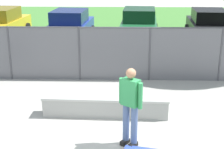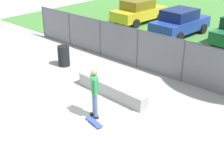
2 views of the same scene
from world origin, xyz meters
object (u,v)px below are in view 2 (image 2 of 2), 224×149
(car_yellow, at_px, (139,11))
(trash_bin, at_px, (64,56))
(skateboard, at_px, (94,122))
(car_blue, at_px, (180,22))
(concrete_ledge, at_px, (111,89))
(skateboarder, at_px, (94,91))

(car_yellow, xyz_separation_m, trash_bin, (2.23, -8.80, -0.34))
(skateboard, distance_m, trash_bin, 5.35)
(skateboard, xyz_separation_m, car_yellow, (-6.88, 11.40, 0.77))
(skateboard, relative_size, trash_bin, 0.83)
(skateboard, xyz_separation_m, car_blue, (-3.09, 10.70, 0.77))
(concrete_ledge, distance_m, trash_bin, 3.83)
(skateboarder, bearing_deg, car_blue, 105.17)
(skateboarder, bearing_deg, skateboard, -49.93)
(car_yellow, distance_m, car_blue, 3.85)
(car_blue, bearing_deg, skateboarder, -74.83)
(trash_bin, bearing_deg, skateboarder, -27.42)
(car_yellow, xyz_separation_m, car_blue, (3.79, -0.70, 0.00))
(trash_bin, bearing_deg, car_yellow, 104.19)
(skateboard, xyz_separation_m, trash_bin, (-4.65, 2.60, 0.42))
(concrete_ledge, height_order, skateboard, concrete_ledge)
(skateboard, relative_size, car_blue, 0.19)
(concrete_ledge, relative_size, car_yellow, 0.78)
(car_blue, bearing_deg, trash_bin, -100.93)
(concrete_ledge, xyz_separation_m, skateboard, (0.90, -1.86, -0.20))
(skateboarder, distance_m, car_blue, 10.74)
(car_yellow, bearing_deg, concrete_ledge, -57.92)
(skateboarder, xyz_separation_m, car_yellow, (-6.60, 11.07, -0.17))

